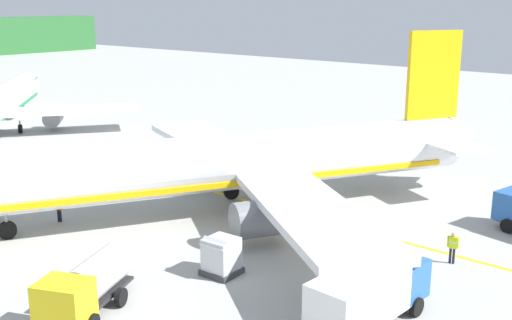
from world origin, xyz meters
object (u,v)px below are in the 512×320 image
Objects in this scene: airliner_foreground at (230,163)px; crew_loader_left at (59,207)px; cargo_container_near at (221,256)px; service_truck_pushback at (87,286)px; service_truck_catering at (369,293)px; crew_marshaller at (453,245)px.

crew_loader_left is at bearing 141.04° from airliner_foreground.
cargo_container_near is at bearing -86.30° from crew_loader_left.
service_truck_pushback is 13.43m from crew_loader_left.
cargo_container_near is at bearing 91.77° from service_truck_catering.
crew_loader_left is (6.21, 11.90, -0.41)m from service_truck_pushback.
airliner_foreground is at bearing 95.00° from crew_marshaller.
service_truck_catering is at bearing -116.58° from airliner_foreground.
cargo_container_near is 12.65m from crew_marshaller.
crew_loader_left is at bearing 114.36° from crew_marshaller.
airliner_foreground reaches higher than service_truck_catering.
service_truck_pushback is (-7.36, 10.39, -0.15)m from service_truck_catering.
service_truck_pushback reaches higher than crew_marshaller.
crew_marshaller is (9.21, -8.67, 0.06)m from cargo_container_near.
service_truck_pushback is 3.61× the size of crew_loader_left.
service_truck_pushback is at bearing 166.41° from cargo_container_near.
airliner_foreground reaches higher than service_truck_pushback.
service_truck_pushback is 2.86× the size of cargo_container_near.
crew_loader_left is at bearing 92.95° from service_truck_catering.
service_truck_catering is 3.24× the size of cargo_container_near.
cargo_container_near is (-0.27, 8.68, -0.54)m from service_truck_catering.
crew_marshaller is (16.30, -10.38, -0.33)m from service_truck_pushback.
cargo_container_near is at bearing -140.33° from airliner_foreground.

